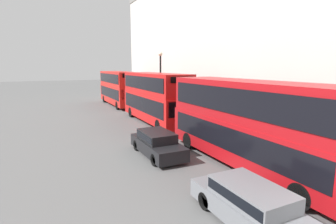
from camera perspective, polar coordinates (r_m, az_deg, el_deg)
The scene contains 7 objects.
bus_leading at distance 13.55m, azimuth 17.29°, elevation -1.81°, with size 2.59×11.06×4.36m.
bus_second_in_queue at distance 23.58m, azimuth -2.90°, elevation 3.57°, with size 2.59×10.10×4.47m.
bus_third_in_queue at distance 35.02m, azimuth -10.73°, elevation 5.42°, with size 2.59×10.30×4.40m.
car_dark_sedan at distance 9.19m, azimuth 17.93°, elevation -18.69°, with size 1.76×4.77×1.35m.
car_hatchback at distance 15.10m, azimuth -2.38°, elevation -6.72°, with size 1.75×4.40×1.39m.
street_lamp at distance 27.17m, azimuth -1.64°, elevation 7.73°, with size 0.44×0.44×6.53m.
pedestrian at distance 28.52m, azimuth -2.16°, elevation 1.34°, with size 0.36×0.36×1.76m.
Camera 1 is at (-7.56, -2.94, 5.04)m, focal length 28.00 mm.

